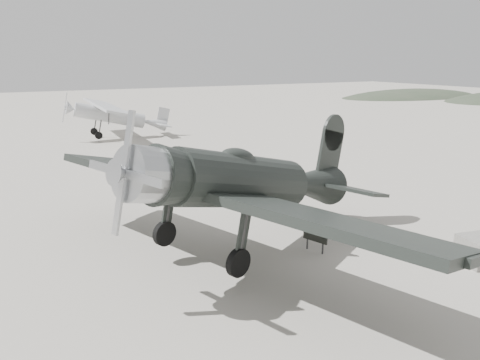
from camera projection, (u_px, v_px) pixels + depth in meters
The scene contains 5 objects.
ground at pixel (309, 225), 17.01m from camera, with size 160.00×160.00×0.00m, color gray.
hill_northeast at pixel (412, 96), 74.11m from camera, with size 32.00×16.00×5.20m, color #313E2D.
lowwing_monoplane at pixel (249, 182), 13.97m from camera, with size 9.76×13.37×4.34m.
highwing_monoplane at pixel (114, 113), 34.90m from camera, with size 7.68×10.82×3.07m.
sign_board at pixel (316, 229), 14.54m from camera, with size 0.33×0.85×1.26m.
Camera 1 is at (-9.86, -12.90, 5.90)m, focal length 35.00 mm.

